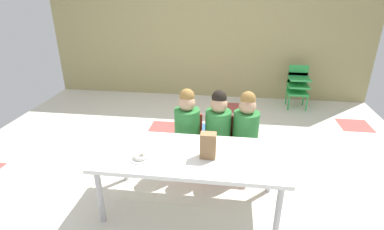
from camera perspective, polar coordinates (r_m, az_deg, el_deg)
name	(u,v)px	position (r m, az deg, el deg)	size (l,w,h in m)	color
ground_plane	(187,165)	(3.44, -1.00, -9.58)	(5.49, 4.77, 0.02)	silver
back_wall	(207,26)	(5.28, 2.94, 16.52)	(5.49, 0.10, 2.45)	tan
craft_table	(191,158)	(2.60, -0.21, -8.26)	(1.60, 0.72, 0.55)	white
seated_child_near_camera	(187,123)	(3.10, -0.93, -1.53)	(0.32, 0.31, 0.92)	red
seated_child_middle_seat	(218,125)	(3.07, 4.99, -1.86)	(0.32, 0.31, 0.92)	red
seated_child_far_right	(246,126)	(3.08, 10.21, -2.14)	(0.32, 0.31, 0.92)	red
kid_chair_green_stack	(298,84)	(5.16, 19.51, 5.59)	(0.32, 0.30, 0.68)	green
paper_bag_brown	(208,145)	(2.48, 3.09, -5.80)	(0.13, 0.09, 0.22)	#9E754C
paper_plate_near_edge	(141,158)	(2.54, -9.76, -8.15)	(0.18, 0.18, 0.01)	white
paper_plate_center_table	(147,146)	(2.72, -8.64, -5.78)	(0.18, 0.18, 0.01)	white
donut_powdered_on_plate	(140,156)	(2.53, -9.79, -7.76)	(0.12, 0.12, 0.03)	white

